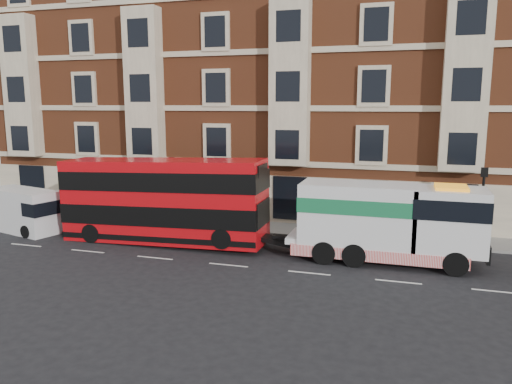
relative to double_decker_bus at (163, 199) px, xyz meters
The scene contains 9 objects.
ground 6.12m from the double_decker_bus, 29.36° to the right, with size 120.00×120.00×0.00m, color black.
sidewalk 7.23m from the double_decker_bus, 44.35° to the left, with size 90.00×3.00×0.15m, color slate.
victorian_terrace 15.37m from the double_decker_bus, 66.34° to the left, with size 45.00×12.00×20.40m.
lamp_post_west 3.64m from the double_decker_bus, 108.08° to the left, with size 0.35×0.15×4.35m.
lamp_post_east 17.22m from the double_decker_bus, 11.59° to the left, with size 0.35×0.15×4.35m.
double_decker_bus is the anchor object (origin of this frame).
tow_truck 12.07m from the double_decker_bus, ahead, with size 9.35×2.76×3.90m.
box_van 9.60m from the double_decker_bus, behind, with size 5.35×3.23×2.60m.
pedestrian 9.48m from the double_decker_bus, 149.71° to the left, with size 0.57×0.37×1.55m, color #1A1F35.
Camera 1 is at (8.09, -21.95, 7.74)m, focal length 35.00 mm.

